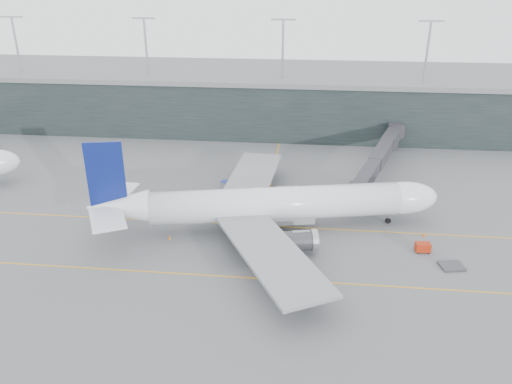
# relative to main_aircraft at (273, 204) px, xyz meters

# --- Properties ---
(ground) EXTENTS (320.00, 320.00, 0.00)m
(ground) POSITION_rel_main_aircraft_xyz_m (-6.87, 4.94, -4.61)
(ground) COLOR #515256
(ground) RESTS_ON ground
(taxiline_a) EXTENTS (160.00, 0.25, 0.02)m
(taxiline_a) POSITION_rel_main_aircraft_xyz_m (-6.87, 0.94, -4.60)
(taxiline_a) COLOR orange
(taxiline_a) RESTS_ON ground
(taxiline_b) EXTENTS (160.00, 0.25, 0.02)m
(taxiline_b) POSITION_rel_main_aircraft_xyz_m (-6.87, -15.06, -4.60)
(taxiline_b) COLOR orange
(taxiline_b) RESTS_ON ground
(taxiline_lead_main) EXTENTS (0.25, 60.00, 0.02)m
(taxiline_lead_main) POSITION_rel_main_aircraft_xyz_m (-1.87, 24.94, -4.60)
(taxiline_lead_main) COLOR orange
(taxiline_lead_main) RESTS_ON ground
(terminal) EXTENTS (240.00, 36.00, 29.00)m
(terminal) POSITION_rel_main_aircraft_xyz_m (-6.87, 62.93, 3.01)
(terminal) COLOR black
(terminal) RESTS_ON ground
(main_aircraft) EXTENTS (58.22, 53.88, 16.43)m
(main_aircraft) POSITION_rel_main_aircraft_xyz_m (0.00, 0.00, 0.00)
(main_aircraft) COLOR white
(main_aircraft) RESTS_ON ground
(jet_bridge) EXTENTS (16.04, 44.19, 6.49)m
(jet_bridge) POSITION_rel_main_aircraft_xyz_m (19.19, 27.79, 0.25)
(jet_bridge) COLOR #2D2C32
(jet_bridge) RESTS_ON ground
(gse_cart) EXTENTS (2.34, 1.58, 1.53)m
(gse_cart) POSITION_rel_main_aircraft_xyz_m (23.78, -5.01, -3.76)
(gse_cart) COLOR #A3220B
(gse_cart) RESTS_ON ground
(baggage_dolly) EXTENTS (3.83, 3.31, 0.34)m
(baggage_dolly) POSITION_rel_main_aircraft_xyz_m (27.25, -9.07, -4.41)
(baggage_dolly) COLOR #36363B
(baggage_dolly) RESTS_ON ground
(uld_a) EXTENTS (2.36, 2.07, 1.84)m
(uld_a) POSITION_rel_main_aircraft_xyz_m (-10.69, 15.33, -3.65)
(uld_a) COLOR #38393E
(uld_a) RESTS_ON ground
(uld_b) EXTENTS (2.09, 1.85, 1.59)m
(uld_b) POSITION_rel_main_aircraft_xyz_m (-7.97, 16.14, -3.77)
(uld_b) COLOR #38393E
(uld_b) RESTS_ON ground
(uld_c) EXTENTS (2.18, 1.94, 1.66)m
(uld_c) POSITION_rel_main_aircraft_xyz_m (-6.33, 14.41, -3.74)
(uld_c) COLOR #38393E
(uld_c) RESTS_ON ground
(cone_nose) EXTENTS (0.50, 0.50, 0.79)m
(cone_nose) POSITION_rel_main_aircraft_xyz_m (25.00, 0.06, -4.22)
(cone_nose) COLOR #D3570B
(cone_nose) RESTS_ON ground
(cone_wing_stbd) EXTENTS (0.43, 0.43, 0.69)m
(cone_wing_stbd) POSITION_rel_main_aircraft_xyz_m (0.39, -13.80, -4.27)
(cone_wing_stbd) COLOR #ED4B0D
(cone_wing_stbd) RESTS_ON ground
(cone_wing_port) EXTENTS (0.44, 0.44, 0.71)m
(cone_wing_port) POSITION_rel_main_aircraft_xyz_m (1.41, 16.92, -4.26)
(cone_wing_port) COLOR orange
(cone_wing_port) RESTS_ON ground
(cone_tail) EXTENTS (0.43, 0.43, 0.68)m
(cone_tail) POSITION_rel_main_aircraft_xyz_m (-16.58, -5.31, -4.27)
(cone_tail) COLOR orange
(cone_tail) RESTS_ON ground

